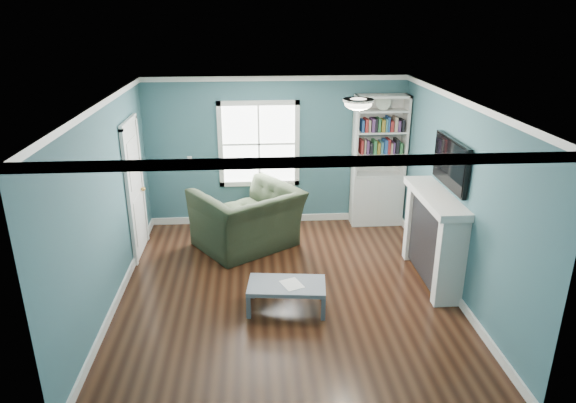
{
  "coord_description": "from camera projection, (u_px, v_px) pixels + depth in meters",
  "views": [
    {
      "loc": [
        -0.41,
        -6.15,
        3.63
      ],
      "look_at": [
        0.05,
        0.4,
        1.16
      ],
      "focal_mm": 32.0,
      "sensor_mm": 36.0,
      "label": 1
    }
  ],
  "objects": [
    {
      "name": "light_switch",
      "position": [
        190.0,
        159.0,
        8.85
      ],
      "size": [
        0.08,
        0.01,
        0.12
      ],
      "primitive_type": "cube",
      "color": "white",
      "rests_on": "room_walls"
    },
    {
      "name": "trim",
      "position": [
        286.0,
        207.0,
        6.61
      ],
      "size": [
        4.5,
        5.0,
        2.6
      ],
      "color": "white",
      "rests_on": "ground"
    },
    {
      "name": "ceiling_fixture",
      "position": [
        358.0,
        103.0,
        6.31
      ],
      "size": [
        0.38,
        0.38,
        0.15
      ],
      "color": "white",
      "rests_on": "room_walls"
    },
    {
      "name": "recliner",
      "position": [
        247.0,
        209.0,
        8.15
      ],
      "size": [
        1.78,
        1.64,
        1.3
      ],
      "primitive_type": "imported",
      "rotation": [
        0.0,
        0.0,
        -2.55
      ],
      "color": "black",
      "rests_on": "ground"
    },
    {
      "name": "door",
      "position": [
        135.0,
        188.0,
        7.83
      ],
      "size": [
        0.12,
        0.98,
        2.17
      ],
      "color": "silver",
      "rests_on": "ground"
    },
    {
      "name": "floor",
      "position": [
        286.0,
        291.0,
        7.05
      ],
      "size": [
        5.0,
        5.0,
        0.0
      ],
      "primitive_type": "plane",
      "color": "black",
      "rests_on": "ground"
    },
    {
      "name": "tv",
      "position": [
        451.0,
        163.0,
        6.78
      ],
      "size": [
        0.06,
        1.1,
        0.65
      ],
      "primitive_type": "cube",
      "color": "black",
      "rests_on": "fireplace"
    },
    {
      "name": "room_walls",
      "position": [
        286.0,
        182.0,
        6.49
      ],
      "size": [
        5.0,
        5.0,
        5.0
      ],
      "color": "#3A626E",
      "rests_on": "ground"
    },
    {
      "name": "bookshelf",
      "position": [
        378.0,
        174.0,
        8.99
      ],
      "size": [
        0.9,
        0.35,
        2.31
      ],
      "color": "silver",
      "rests_on": "ground"
    },
    {
      "name": "fireplace",
      "position": [
        434.0,
        238.0,
        7.15
      ],
      "size": [
        0.44,
        1.58,
        1.3
      ],
      "color": "black",
      "rests_on": "ground"
    },
    {
      "name": "coffee_table",
      "position": [
        287.0,
        287.0,
        6.54
      ],
      "size": [
        1.04,
        0.64,
        0.36
      ],
      "rotation": [
        0.0,
        0.0,
        -0.11
      ],
      "color": "#505660",
      "rests_on": "ground"
    },
    {
      "name": "paper_sheet",
      "position": [
        292.0,
        284.0,
        6.51
      ],
      "size": [
        0.32,
        0.36,
        0.0
      ],
      "primitive_type": "cube",
      "rotation": [
        0.0,
        0.0,
        0.39
      ],
      "color": "white",
      "rests_on": "coffee_table"
    },
    {
      "name": "window",
      "position": [
        259.0,
        144.0,
        8.84
      ],
      "size": [
        1.4,
        0.06,
        1.5
      ],
      "color": "white",
      "rests_on": "room_walls"
    }
  ]
}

